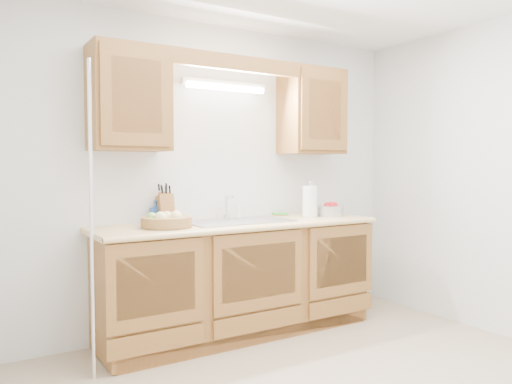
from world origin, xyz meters
TOP-DOWN VIEW (x-y plane):
  - room at (0.00, 0.00)m, footprint 3.52×3.50m
  - base_cabinets at (0.00, 1.20)m, footprint 2.20×0.60m
  - countertop at (0.00, 1.19)m, footprint 2.30×0.63m
  - upper_cabinet_left at (-0.83, 1.33)m, footprint 0.55×0.33m
  - upper_cabinet_right at (0.83, 1.33)m, footprint 0.55×0.33m
  - valance at (0.00, 1.19)m, footprint 2.20×0.05m
  - fluorescent_fixture at (0.00, 1.42)m, footprint 0.76×0.08m
  - sink at (0.00, 1.21)m, footprint 0.84×0.46m
  - wire_shelf_pole at (-1.20, 0.94)m, footprint 0.03×0.03m
  - outlet_plate at (0.95, 1.49)m, footprint 0.08×0.01m
  - fruit_basket at (-0.62, 1.16)m, footprint 0.47×0.47m
  - knife_block at (-0.54, 1.39)m, footprint 0.12×0.19m
  - orange_canister at (-0.54, 1.42)m, footprint 0.11×0.11m
  - soap_bottle at (-0.60, 1.44)m, footprint 0.08×0.08m
  - sponge at (0.56, 1.44)m, footprint 0.14×0.12m
  - paper_towel at (0.71, 1.20)m, footprint 0.15×0.15m
  - apple_bowl at (0.91, 1.17)m, footprint 0.26×0.26m

SIDE VIEW (x-z plane):
  - base_cabinets at x=0.00m, z-range 0.01..0.87m
  - sink at x=0.00m, z-range 0.65..1.01m
  - countertop at x=0.00m, z-range 0.86..0.90m
  - sponge at x=0.56m, z-range 0.90..0.92m
  - fruit_basket at x=-0.62m, z-range 0.89..1.01m
  - apple_bowl at x=0.91m, z-range 0.89..1.02m
  - soap_bottle at x=-0.60m, z-range 0.90..1.08m
  - wire_shelf_pole at x=-1.20m, z-range 0.00..2.00m
  - knife_block at x=-0.54m, z-range 0.85..1.18m
  - orange_canister at x=-0.54m, z-range 0.90..1.15m
  - paper_towel at x=0.71m, z-range 0.87..1.19m
  - outlet_plate at x=0.95m, z-range 1.09..1.21m
  - room at x=0.00m, z-range 0.00..2.50m
  - upper_cabinet_left at x=-0.83m, z-range 1.45..2.20m
  - upper_cabinet_right at x=0.83m, z-range 1.45..2.20m
  - fluorescent_fixture at x=0.00m, z-range 1.96..2.04m
  - valance at x=0.00m, z-range 2.08..2.20m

